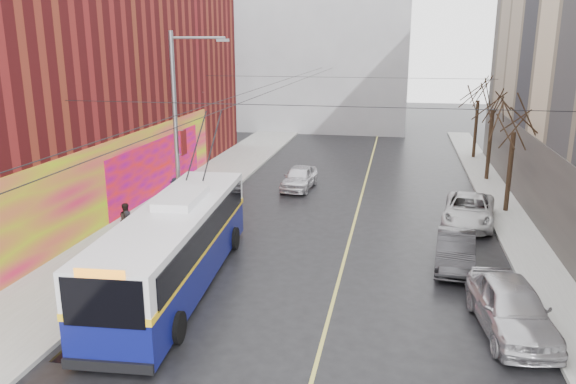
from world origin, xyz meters
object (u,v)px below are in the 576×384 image
at_px(parked_car_c, 469,210).
at_px(pedestrian_a, 129,228).
at_px(tree_far, 479,90).
at_px(trolleybus, 175,245).
at_px(tree_near, 515,116).
at_px(pedestrian_c, 177,193).
at_px(tree_mid, 494,97).
at_px(pedestrian_b, 127,220).
at_px(parked_car_a, 511,307).
at_px(following_car, 299,177).
at_px(parked_car_b, 455,251).
at_px(streetlight_pole, 179,128).

bearing_deg(parked_car_c, pedestrian_a, -148.12).
xyz_separation_m(tree_far, trolleybus, (-13.19, -25.63, -3.58)).
distance_m(tree_near, pedestrian_c, 17.41).
height_order(tree_mid, pedestrian_b, tree_mid).
xyz_separation_m(parked_car_a, pedestrian_c, (-14.68, 9.81, 0.17)).
height_order(trolleybus, pedestrian_a, trolleybus).
bearing_deg(following_car, parked_car_b, -48.75).
xyz_separation_m(trolleybus, parked_car_c, (11.10, 9.45, -0.86)).
relative_size(tree_near, trolleybus, 0.53).
distance_m(streetlight_pole, pedestrian_c, 5.14).
distance_m(pedestrian_a, pedestrian_c, 5.47).
xyz_separation_m(streetlight_pole, tree_far, (15.14, 20.00, 0.30)).
relative_size(tree_mid, pedestrian_c, 4.06).
height_order(tree_near, pedestrian_c, tree_near).
bearing_deg(pedestrian_a, pedestrian_c, -1.03).
distance_m(tree_mid, pedestrian_b, 22.92).
distance_m(pedestrian_a, pedestrian_b, 1.01).
xyz_separation_m(tree_far, parked_car_b, (-3.20, -21.89, -4.46)).
bearing_deg(pedestrian_b, pedestrian_a, -120.86).
distance_m(parked_car_c, following_car, 10.48).
height_order(streetlight_pole, parked_car_a, streetlight_pole).
bearing_deg(parked_car_c, tree_far, 91.08).
bearing_deg(parked_car_b, following_car, 131.97).
bearing_deg(parked_car_b, pedestrian_b, -176.23).
bearing_deg(parked_car_b, parked_car_a, -71.39).
bearing_deg(pedestrian_c, parked_car_a, 172.99).
xyz_separation_m(streetlight_pole, pedestrian_b, (-1.98, -1.61, -3.91)).
height_order(tree_mid, tree_far, tree_mid).
height_order(pedestrian_a, pedestrian_c, pedestrian_c).
distance_m(streetlight_pole, parked_car_b, 12.79).
bearing_deg(parked_car_c, trolleybus, -131.15).
distance_m(trolleybus, pedestrian_b, 5.66).
height_order(streetlight_pole, trolleybus, streetlight_pole).
distance_m(tree_far, parked_car_a, 27.23).
bearing_deg(pedestrian_b, parked_car_b, -64.15).
distance_m(parked_car_b, pedestrian_c, 14.34).
xyz_separation_m(trolleybus, following_car, (1.90, 14.46, -0.87)).
bearing_deg(trolleybus, pedestrian_a, 132.87).
distance_m(tree_mid, following_car, 12.87).
xyz_separation_m(parked_car_a, parked_car_c, (-0.09, 10.63, -0.11)).
xyz_separation_m(streetlight_pole, tree_mid, (15.14, 13.00, 0.41)).
height_order(parked_car_a, following_car, parked_car_a).
bearing_deg(tree_mid, tree_far, 90.00).
relative_size(streetlight_pole, pedestrian_b, 5.70).
height_order(trolleybus, parked_car_b, trolleybus).
relative_size(tree_near, tree_mid, 0.96).
bearing_deg(streetlight_pole, tree_near, 21.62).
relative_size(trolleybus, parked_car_b, 2.91).
distance_m(trolleybus, pedestrian_a, 4.69).
height_order(tree_mid, parked_car_c, tree_mid).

